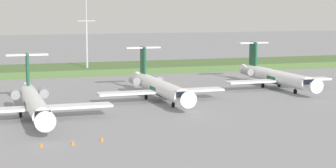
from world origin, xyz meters
The scene contains 9 objects.
ground_plane centered at (0.00, 30.00, 0.00)m, with size 500.00×500.00×0.00m, color gray.
grass_berm centered at (0.00, 62.73, 0.80)m, with size 320.00×20.00×1.60m, color #4C6B38.
regional_jet_nearest centered at (-24.37, 2.13, 2.54)m, with size 22.81×31.00×9.00m.
regional_jet_second centered at (-1.47, 12.84, 2.54)m, with size 22.81×31.00×9.00m.
regional_jet_third centered at (26.01, 20.43, 2.54)m, with size 22.81×31.00×9.00m.
antenna_mast centered at (-6.40, 57.82, 8.49)m, with size 4.40×0.50×20.33m.
safety_cone_front_marker centered at (-25.25, -16.41, 0.28)m, with size 0.44×0.44×0.55m, color orange.
safety_cone_mid_marker centered at (-21.45, -16.46, 0.28)m, with size 0.44×0.44×0.55m, color orange.
safety_cone_rear_marker centered at (-17.71, -15.61, 0.28)m, with size 0.44×0.44×0.55m, color orange.
Camera 1 is at (-31.77, -85.62, 16.54)m, focal length 62.08 mm.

